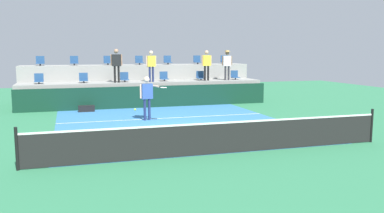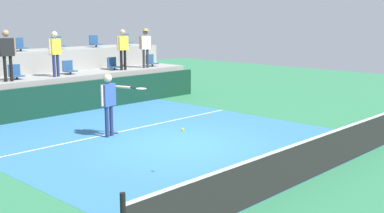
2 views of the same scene
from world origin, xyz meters
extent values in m
plane|color=#2D754C|center=(0.00, 0.00, 0.00)|extent=(40.00, 40.00, 0.00)
cube|color=teal|center=(0.00, 1.00, 0.00)|extent=(9.00, 10.00, 0.01)
cube|color=white|center=(0.00, 2.40, 0.01)|extent=(9.00, 0.06, 0.00)
cube|color=black|center=(0.00, -4.00, 0.46)|extent=(10.40, 0.01, 0.87)
cube|color=white|center=(0.00, -4.00, 0.89)|extent=(10.40, 0.02, 0.05)
cube|color=#0F3323|center=(0.00, 6.00, 0.55)|extent=(13.00, 0.16, 1.10)
cube|color=gray|center=(0.00, 7.30, 0.62)|extent=(13.00, 1.80, 1.25)
cube|color=gray|center=(0.00, 9.10, 1.05)|extent=(13.00, 1.80, 2.10)
cylinder|color=#2D2D33|center=(-1.07, 7.15, 1.30)|extent=(0.08, 0.08, 0.10)
cube|color=navy|center=(-1.07, 7.15, 1.37)|extent=(0.44, 0.40, 0.04)
cube|color=navy|center=(-1.07, 7.33, 1.58)|extent=(0.44, 0.04, 0.38)
cylinder|color=#2D2D33|center=(1.09, 7.15, 1.30)|extent=(0.08, 0.08, 0.10)
cube|color=navy|center=(1.09, 7.15, 1.37)|extent=(0.44, 0.40, 0.04)
cube|color=navy|center=(1.09, 7.33, 1.58)|extent=(0.44, 0.04, 0.38)
cylinder|color=#2D2D33|center=(3.20, 7.15, 1.30)|extent=(0.08, 0.08, 0.10)
cube|color=navy|center=(3.20, 7.15, 1.37)|extent=(0.44, 0.40, 0.04)
cube|color=navy|center=(3.20, 7.33, 1.58)|extent=(0.44, 0.04, 0.38)
cylinder|color=#2D2D33|center=(5.30, 7.15, 1.30)|extent=(0.08, 0.08, 0.10)
cube|color=navy|center=(5.30, 7.15, 1.37)|extent=(0.44, 0.40, 0.04)
cube|color=navy|center=(5.30, 7.33, 1.58)|extent=(0.44, 0.04, 0.38)
cylinder|color=#2D2D33|center=(0.04, 8.95, 2.15)|extent=(0.08, 0.08, 0.10)
cube|color=navy|center=(0.04, 8.95, 2.22)|extent=(0.44, 0.40, 0.04)
cube|color=navy|center=(0.04, 9.13, 2.43)|extent=(0.44, 0.04, 0.38)
cylinder|color=#2D2D33|center=(1.74, 8.95, 2.15)|extent=(0.08, 0.08, 0.10)
cube|color=navy|center=(1.74, 8.95, 2.22)|extent=(0.44, 0.40, 0.04)
cube|color=navy|center=(1.74, 9.13, 2.43)|extent=(0.44, 0.04, 0.38)
cylinder|color=#2D2D33|center=(3.59, 8.95, 2.15)|extent=(0.08, 0.08, 0.10)
cube|color=navy|center=(3.59, 8.95, 2.22)|extent=(0.44, 0.40, 0.04)
cube|color=navy|center=(3.59, 9.13, 2.43)|extent=(0.44, 0.04, 0.38)
cylinder|color=#2D2D33|center=(5.36, 8.95, 2.15)|extent=(0.08, 0.08, 0.10)
cube|color=navy|center=(5.36, 8.95, 2.22)|extent=(0.44, 0.40, 0.04)
cube|color=navy|center=(5.36, 9.13, 2.43)|extent=(0.44, 0.04, 0.38)
cylinder|color=navy|center=(-0.93, 2.15, 0.45)|extent=(0.13, 0.13, 0.90)
cylinder|color=navy|center=(-0.73, 2.20, 0.45)|extent=(0.13, 0.13, 0.90)
cube|color=#2D4C8C|center=(-0.83, 2.17, 1.22)|extent=(0.52, 0.30, 0.64)
sphere|color=beige|center=(-0.83, 2.17, 1.71)|extent=(0.30, 0.30, 0.24)
cylinder|color=beige|center=(-1.10, 2.10, 1.24)|extent=(0.09, 0.09, 0.60)
cylinder|color=beige|center=(-0.49, 1.97, 1.44)|extent=(0.22, 0.57, 0.07)
cylinder|color=black|center=(-0.39, 1.60, 1.44)|extent=(0.10, 0.26, 0.04)
ellipsoid|color=silver|center=(-0.32, 1.33, 1.44)|extent=(0.33, 0.38, 0.03)
cylinder|color=black|center=(-1.61, 6.87, 1.68)|extent=(0.13, 0.13, 0.86)
cylinder|color=black|center=(-1.42, 6.83, 1.68)|extent=(0.13, 0.13, 0.86)
cube|color=black|center=(-1.52, 6.85, 2.41)|extent=(0.49, 0.27, 0.61)
sphere|color=#A87A5B|center=(-1.52, 6.85, 2.88)|extent=(0.27, 0.27, 0.23)
cylinder|color=#A87A5B|center=(-1.26, 6.80, 2.43)|extent=(0.08, 0.08, 0.57)
cylinder|color=navy|center=(0.22, 6.83, 1.66)|extent=(0.13, 0.13, 0.81)
cylinder|color=navy|center=(0.40, 6.87, 1.66)|extent=(0.13, 0.13, 0.81)
cube|color=yellow|center=(0.31, 6.85, 2.35)|extent=(0.47, 0.27, 0.58)
sphere|color=beige|center=(0.31, 6.85, 2.80)|extent=(0.26, 0.26, 0.22)
cylinder|color=beige|center=(0.06, 6.79, 2.37)|extent=(0.08, 0.08, 0.54)
cylinder|color=beige|center=(0.56, 6.91, 2.37)|extent=(0.08, 0.08, 0.54)
cylinder|color=black|center=(3.33, 6.85, 1.66)|extent=(0.11, 0.11, 0.82)
cylinder|color=black|center=(3.52, 6.85, 1.66)|extent=(0.11, 0.11, 0.82)
cube|color=yellow|center=(3.43, 6.85, 2.36)|extent=(0.45, 0.19, 0.58)
sphere|color=tan|center=(3.43, 6.85, 2.81)|extent=(0.23, 0.23, 0.22)
cylinder|color=tan|center=(3.17, 6.86, 2.38)|extent=(0.07, 0.07, 0.55)
cylinder|color=tan|center=(3.69, 6.84, 2.38)|extent=(0.07, 0.07, 0.55)
cylinder|color=#2D2D33|center=(4.56, 6.87, 1.65)|extent=(0.13, 0.13, 0.80)
cylinder|color=#2D2D33|center=(4.74, 6.83, 1.65)|extent=(0.13, 0.13, 0.80)
cube|color=white|center=(4.65, 6.85, 2.33)|extent=(0.46, 0.27, 0.57)
sphere|color=#846047|center=(4.65, 6.85, 2.77)|extent=(0.26, 0.26, 0.22)
cylinder|color=#846047|center=(4.41, 6.91, 2.35)|extent=(0.08, 0.08, 0.53)
cylinder|color=#846047|center=(4.90, 6.79, 2.35)|extent=(0.08, 0.08, 0.53)
cylinder|color=tan|center=(4.65, 6.85, 2.84)|extent=(0.47, 0.47, 0.01)
cylinder|color=tan|center=(4.65, 6.85, 2.89)|extent=(0.27, 0.27, 0.09)
sphere|color=#CCE033|center=(-1.99, -1.97, 1.08)|extent=(0.07, 0.07, 0.07)
camera|label=1|loc=(-3.94, -14.30, 2.87)|focal=37.62mm
camera|label=2|loc=(-9.06, -8.98, 3.42)|focal=45.27mm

